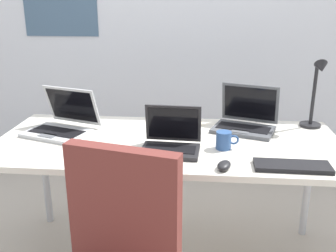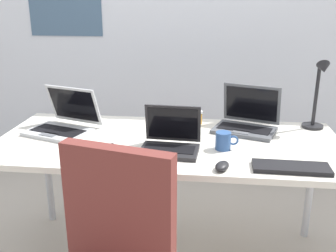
{
  "view_description": "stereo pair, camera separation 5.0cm",
  "coord_description": "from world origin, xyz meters",
  "px_view_note": "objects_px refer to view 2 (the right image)",
  "views": [
    {
      "loc": [
        0.17,
        -1.89,
        1.45
      ],
      "look_at": [
        0.0,
        0.0,
        0.82
      ],
      "focal_mm": 41.53,
      "sensor_mm": 36.0,
      "label": 1
    },
    {
      "loc": [
        0.22,
        -1.89,
        1.45
      ],
      "look_at": [
        0.0,
        0.0,
        0.82
      ],
      "focal_mm": 41.53,
      "sensor_mm": 36.0,
      "label": 2
    }
  ],
  "objects_px": {
    "book_stack": "(175,125)",
    "laptop_by_keyboard": "(170,142)",
    "coffee_mug": "(224,141)",
    "pill_bottle": "(199,117)",
    "cell_phone": "(105,149)",
    "laptop_front_right": "(63,123)",
    "external_keyboard": "(291,167)",
    "computer_mouse": "(222,166)",
    "desk_lamp": "(318,95)",
    "laptop_back_right": "(247,122)"
  },
  "relations": [
    {
      "from": "desk_lamp",
      "to": "laptop_front_right",
      "type": "xyz_separation_m",
      "value": [
        -1.4,
        -0.2,
        -0.15
      ]
    },
    {
      "from": "book_stack",
      "to": "coffee_mug",
      "type": "distance_m",
      "value": 0.38
    },
    {
      "from": "laptop_front_right",
      "to": "coffee_mug",
      "type": "xyz_separation_m",
      "value": [
        0.88,
        -0.16,
        -0.0
      ]
    },
    {
      "from": "laptop_back_right",
      "to": "book_stack",
      "type": "height_order",
      "value": "laptop_back_right"
    },
    {
      "from": "laptop_by_keyboard",
      "to": "laptop_front_right",
      "type": "xyz_separation_m",
      "value": [
        -0.62,
        0.21,
        0.0
      ]
    },
    {
      "from": "laptop_front_right",
      "to": "external_keyboard",
      "type": "height_order",
      "value": "laptop_front_right"
    },
    {
      "from": "cell_phone",
      "to": "book_stack",
      "type": "height_order",
      "value": "book_stack"
    },
    {
      "from": "desk_lamp",
      "to": "computer_mouse",
      "type": "height_order",
      "value": "desk_lamp"
    },
    {
      "from": "laptop_back_right",
      "to": "cell_phone",
      "type": "xyz_separation_m",
      "value": [
        -0.71,
        -0.39,
        -0.04
      ]
    },
    {
      "from": "laptop_front_right",
      "to": "pill_bottle",
      "type": "bearing_deg",
      "value": 17.01
    },
    {
      "from": "laptop_front_right",
      "to": "cell_phone",
      "type": "height_order",
      "value": "laptop_front_right"
    },
    {
      "from": "book_stack",
      "to": "coffee_mug",
      "type": "relative_size",
      "value": 1.81
    },
    {
      "from": "cell_phone",
      "to": "pill_bottle",
      "type": "distance_m",
      "value": 0.64
    },
    {
      "from": "laptop_back_right",
      "to": "coffee_mug",
      "type": "height_order",
      "value": "laptop_back_right"
    },
    {
      "from": "external_keyboard",
      "to": "computer_mouse",
      "type": "distance_m",
      "value": 0.3
    },
    {
      "from": "laptop_back_right",
      "to": "computer_mouse",
      "type": "xyz_separation_m",
      "value": [
        -0.14,
        -0.55,
        -0.03
      ]
    },
    {
      "from": "cell_phone",
      "to": "coffee_mug",
      "type": "height_order",
      "value": "coffee_mug"
    },
    {
      "from": "external_keyboard",
      "to": "cell_phone",
      "type": "relative_size",
      "value": 2.43
    },
    {
      "from": "laptop_back_right",
      "to": "cell_phone",
      "type": "relative_size",
      "value": 2.9
    },
    {
      "from": "laptop_back_right",
      "to": "external_keyboard",
      "type": "xyz_separation_m",
      "value": [
        0.16,
        -0.52,
        -0.04
      ]
    },
    {
      "from": "laptop_front_right",
      "to": "computer_mouse",
      "type": "relative_size",
      "value": 4.29
    },
    {
      "from": "laptop_front_right",
      "to": "laptop_back_right",
      "type": "bearing_deg",
      "value": 8.35
    },
    {
      "from": "coffee_mug",
      "to": "laptop_by_keyboard",
      "type": "bearing_deg",
      "value": -169.95
    },
    {
      "from": "book_stack",
      "to": "laptop_back_right",
      "type": "bearing_deg",
      "value": 4.59
    },
    {
      "from": "computer_mouse",
      "to": "cell_phone",
      "type": "relative_size",
      "value": 0.71
    },
    {
      "from": "coffee_mug",
      "to": "pill_bottle",
      "type": "bearing_deg",
      "value": 109.23
    },
    {
      "from": "coffee_mug",
      "to": "laptop_front_right",
      "type": "bearing_deg",
      "value": 169.57
    },
    {
      "from": "laptop_by_keyboard",
      "to": "laptop_front_right",
      "type": "height_order",
      "value": "laptop_front_right"
    },
    {
      "from": "laptop_back_right",
      "to": "cell_phone",
      "type": "distance_m",
      "value": 0.81
    },
    {
      "from": "external_keyboard",
      "to": "computer_mouse",
      "type": "xyz_separation_m",
      "value": [
        -0.3,
        -0.04,
        0.01
      ]
    },
    {
      "from": "laptop_by_keyboard",
      "to": "book_stack",
      "type": "distance_m",
      "value": 0.33
    },
    {
      "from": "laptop_by_keyboard",
      "to": "book_stack",
      "type": "xyz_separation_m",
      "value": [
        -0.01,
        0.32,
        -0.02
      ]
    },
    {
      "from": "book_stack",
      "to": "external_keyboard",
      "type": "bearing_deg",
      "value": -41.24
    },
    {
      "from": "computer_mouse",
      "to": "coffee_mug",
      "type": "xyz_separation_m",
      "value": [
        0.01,
        0.24,
        0.03
      ]
    },
    {
      "from": "laptop_front_right",
      "to": "coffee_mug",
      "type": "bearing_deg",
      "value": -10.43
    },
    {
      "from": "laptop_front_right",
      "to": "coffee_mug",
      "type": "distance_m",
      "value": 0.89
    },
    {
      "from": "pill_bottle",
      "to": "external_keyboard",
      "type": "bearing_deg",
      "value": -54.52
    },
    {
      "from": "laptop_by_keyboard",
      "to": "cell_phone",
      "type": "relative_size",
      "value": 2.13
    },
    {
      "from": "laptop_back_right",
      "to": "external_keyboard",
      "type": "relative_size",
      "value": 1.2
    },
    {
      "from": "cell_phone",
      "to": "computer_mouse",
      "type": "bearing_deg",
      "value": 23.83
    },
    {
      "from": "laptop_back_right",
      "to": "coffee_mug",
      "type": "relative_size",
      "value": 3.49
    },
    {
      "from": "book_stack",
      "to": "laptop_by_keyboard",
      "type": "bearing_deg",
      "value": -88.85
    },
    {
      "from": "external_keyboard",
      "to": "computer_mouse",
      "type": "relative_size",
      "value": 3.44
    },
    {
      "from": "computer_mouse",
      "to": "pill_bottle",
      "type": "xyz_separation_m",
      "value": [
        -0.13,
        0.63,
        0.02
      ]
    },
    {
      "from": "laptop_by_keyboard",
      "to": "pill_bottle",
      "type": "height_order",
      "value": "laptop_by_keyboard"
    },
    {
      "from": "external_keyboard",
      "to": "laptop_front_right",
      "type": "bearing_deg",
      "value": 163.41
    },
    {
      "from": "desk_lamp",
      "to": "laptop_back_right",
      "type": "distance_m",
      "value": 0.41
    },
    {
      "from": "laptop_front_right",
      "to": "book_stack",
      "type": "distance_m",
      "value": 0.63
    },
    {
      "from": "laptop_front_right",
      "to": "desk_lamp",
      "type": "bearing_deg",
      "value": 8.27
    },
    {
      "from": "desk_lamp",
      "to": "laptop_front_right",
      "type": "height_order",
      "value": "desk_lamp"
    }
  ]
}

